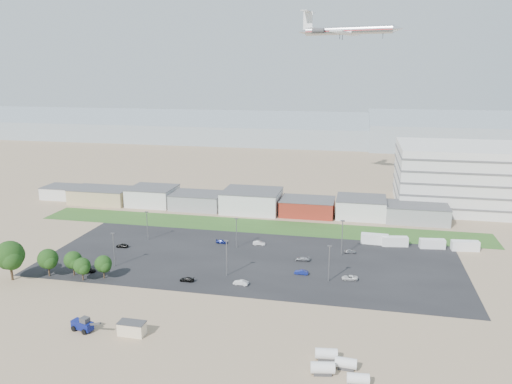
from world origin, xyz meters
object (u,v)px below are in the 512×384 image
(portable_shed, at_px, (132,328))
(telehandler, at_px, (82,324))
(parked_car_8, at_px, (350,251))
(parked_car_0, at_px, (350,278))
(tree_far_left, at_px, (10,258))
(parked_car_12, at_px, (302,259))
(parked_car_6, at_px, (222,242))
(storage_tank_nw, at_px, (326,354))
(parked_car_13, at_px, (241,283))
(parked_car_5, at_px, (122,245))
(parked_car_1, at_px, (301,272))
(box_trailer_a, at_px, (375,239))
(parked_car_11, at_px, (259,243))
(parked_car_10, at_px, (88,270))
(airliner, at_px, (349,30))
(parked_car_3, at_px, (187,279))

(portable_shed, bearing_deg, telehandler, -176.04)
(parked_car_8, bearing_deg, parked_car_0, 175.38)
(tree_far_left, bearing_deg, parked_car_12, 21.94)
(tree_far_left, xyz_separation_m, parked_car_6, (46.17, 39.20, -5.51))
(storage_tank_nw, bearing_deg, parked_car_13, 128.93)
(parked_car_5, xyz_separation_m, parked_car_12, (56.31, 0.49, -0.03))
(parked_car_8, xyz_separation_m, parked_car_12, (-13.39, -9.22, -0.00))
(storage_tank_nw, xyz_separation_m, parked_car_1, (-9.66, 39.89, -0.63))
(box_trailer_a, height_order, parked_car_0, box_trailer_a)
(box_trailer_a, relative_size, parked_car_8, 2.38)
(parked_car_8, bearing_deg, box_trailer_a, -41.38)
(parked_car_11, bearing_deg, tree_far_left, 118.38)
(box_trailer_a, bearing_deg, parked_car_12, -134.17)
(tree_far_left, height_order, parked_car_10, tree_far_left)
(parked_car_6, bearing_deg, box_trailer_a, -75.77)
(storage_tank_nw, distance_m, parked_car_5, 83.08)
(telehandler, relative_size, parked_car_1, 2.02)
(portable_shed, relative_size, parked_car_1, 1.50)
(portable_shed, height_order, parked_car_11, portable_shed)
(parked_car_1, bearing_deg, storage_tank_nw, 16.12)
(telehandler, height_order, parked_car_6, telehandler)
(parked_car_6, bearing_deg, parked_car_12, -107.27)
(tree_far_left, bearing_deg, telehandler, -31.78)
(tree_far_left, relative_size, parked_car_11, 3.13)
(parked_car_5, bearing_deg, parked_car_10, -4.04)
(tree_far_left, relative_size, parked_car_6, 3.20)
(telehandler, distance_m, parked_car_5, 51.41)
(telehandler, distance_m, parked_car_11, 65.43)
(telehandler, relative_size, parked_car_0, 1.83)
(parked_car_1, xyz_separation_m, parked_car_6, (-27.90, 19.58, -0.08))
(parked_car_10, distance_m, parked_car_12, 59.97)
(airliner, bearing_deg, parked_car_11, -94.00)
(tree_far_left, xyz_separation_m, parked_car_8, (86.51, 38.67, -5.45))
(parked_car_8, relative_size, parked_car_13, 0.91)
(telehandler, relative_size, parked_car_11, 2.00)
(portable_shed, xyz_separation_m, parked_car_0, (43.60, 38.12, -0.85))
(parked_car_10, bearing_deg, box_trailer_a, -63.39)
(storage_tank_nw, xyz_separation_m, airliner, (-3.11, 135.19, 68.74))
(airliner, xyz_separation_m, parked_car_11, (-22.47, -74.84, -69.36))
(portable_shed, xyz_separation_m, telehandler, (-11.05, -0.64, 0.17))
(box_trailer_a, relative_size, parked_car_5, 2.26)
(parked_car_5, xyz_separation_m, parked_car_10, (-0.10, -19.88, -0.02))
(parked_car_12, bearing_deg, parked_car_5, -93.83)
(box_trailer_a, bearing_deg, telehandler, -129.18)
(parked_car_11, bearing_deg, parked_car_3, 151.54)
(parked_car_5, height_order, parked_car_11, parked_car_11)
(parked_car_6, xyz_separation_m, parked_car_12, (26.95, -9.74, 0.05))
(parked_car_10, bearing_deg, airliner, -31.87)
(airliner, bearing_deg, box_trailer_a, -65.94)
(parked_car_12, bearing_deg, airliner, 170.66)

